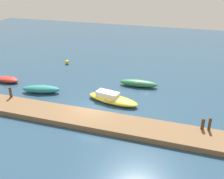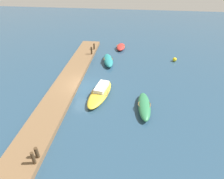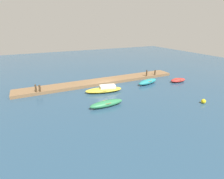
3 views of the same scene
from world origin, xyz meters
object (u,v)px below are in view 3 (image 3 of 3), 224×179
at_px(rowboat_teal, 148,82).
at_px(marker_buoy, 204,101).
at_px(rowboat_green, 107,103).
at_px(mooring_post_west, 155,73).
at_px(dinghy_red, 178,80).
at_px(mooring_post_east, 36,88).
at_px(motorboat_yellow, 104,89).
at_px(mooring_post_mid_east, 40,88).
at_px(mooring_post_mid_west, 147,73).

distance_m(rowboat_teal, marker_buoy, 9.43).
bearing_deg(rowboat_green, mooring_post_west, -153.14).
xyz_separation_m(dinghy_red, mooring_post_east, (22.32, -4.00, 0.68)).
height_order(motorboat_yellow, rowboat_green, motorboat_yellow).
xyz_separation_m(mooring_post_mid_east, marker_buoy, (-18.12, 11.98, -0.64)).
relative_size(rowboat_teal, mooring_post_east, 3.95).
bearing_deg(marker_buoy, mooring_post_mid_west, -90.02).
height_order(rowboat_teal, dinghy_red, rowboat_teal).
bearing_deg(dinghy_red, motorboat_yellow, -2.63).
bearing_deg(mooring_post_west, mooring_post_mid_east, 0.00).
distance_m(dinghy_red, mooring_post_east, 22.69).
relative_size(dinghy_red, mooring_post_mid_west, 2.75).
distance_m(rowboat_teal, motorboat_yellow, 7.91).
height_order(dinghy_red, mooring_post_mid_west, mooring_post_mid_west).
xyz_separation_m(rowboat_teal, rowboat_green, (9.59, 4.85, -0.02)).
relative_size(rowboat_teal, motorboat_yellow, 0.76).
bearing_deg(rowboat_teal, mooring_post_east, -22.79).
bearing_deg(marker_buoy, rowboat_green, -21.44).
height_order(dinghy_red, mooring_post_west, mooring_post_west).
distance_m(rowboat_teal, rowboat_green, 10.74).
relative_size(rowboat_teal, rowboat_green, 0.97).
xyz_separation_m(mooring_post_mid_west, mooring_post_east, (18.63, 0.00, -0.00)).
bearing_deg(rowboat_teal, dinghy_red, 152.74).
relative_size(rowboat_green, marker_buoy, 7.70).
bearing_deg(motorboat_yellow, rowboat_green, 80.34).
height_order(rowboat_green, mooring_post_east, mooring_post_east).
bearing_deg(mooring_post_west, dinghy_red, 114.24).
distance_m(dinghy_red, mooring_post_west, 4.42).
relative_size(rowboat_green, mooring_post_east, 4.08).
height_order(mooring_post_west, mooring_post_east, mooring_post_east).
relative_size(rowboat_teal, dinghy_red, 1.43).
xyz_separation_m(motorboat_yellow, mooring_post_east, (9.01, -2.95, 0.61)).
bearing_deg(rowboat_teal, mooring_post_west, -156.89).
relative_size(dinghy_red, mooring_post_west, 3.30).
xyz_separation_m(rowboat_teal, marker_buoy, (-1.70, 9.28, -0.12)).
height_order(mooring_post_mid_east, mooring_post_east, mooring_post_east).
bearing_deg(dinghy_red, mooring_post_east, -8.28).
distance_m(mooring_post_mid_west, marker_buoy, 12.00).
distance_m(rowboat_teal, mooring_post_west, 4.53).
distance_m(motorboat_yellow, mooring_post_mid_west, 10.08).
xyz_separation_m(dinghy_red, marker_buoy, (3.70, 7.98, -0.04)).
bearing_deg(rowboat_green, motorboat_yellow, -112.94).
distance_m(mooring_post_mid_east, mooring_post_east, 0.51).
bearing_deg(motorboat_yellow, rowboat_teal, -167.82).
distance_m(motorboat_yellow, mooring_post_east, 9.50).
relative_size(dinghy_red, mooring_post_east, 2.77).
bearing_deg(mooring_post_east, rowboat_green, 134.19).
bearing_deg(mooring_post_west, rowboat_teal, 36.84).
distance_m(dinghy_red, mooring_post_mid_west, 5.49).
bearing_deg(dinghy_red, marker_buoy, 66.99).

